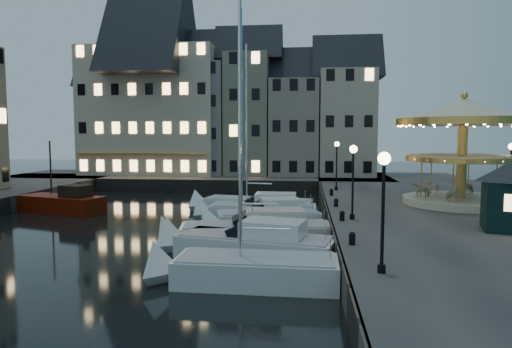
# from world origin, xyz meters

# --- Properties ---
(ground) EXTENTS (160.00, 160.00, 0.00)m
(ground) POSITION_xyz_m (0.00, 0.00, 0.00)
(ground) COLOR black
(ground) RESTS_ON ground
(quay_east) EXTENTS (16.00, 56.00, 1.30)m
(quay_east) POSITION_xyz_m (14.00, 6.00, 0.65)
(quay_east) COLOR #474442
(quay_east) RESTS_ON ground
(quay_north) EXTENTS (44.00, 12.00, 1.30)m
(quay_north) POSITION_xyz_m (-8.00, 28.00, 0.65)
(quay_north) COLOR #474442
(quay_north) RESTS_ON ground
(quaywall_e) EXTENTS (0.15, 44.00, 1.30)m
(quaywall_e) POSITION_xyz_m (6.00, 6.00, 0.65)
(quaywall_e) COLOR #47423A
(quaywall_e) RESTS_ON ground
(quaywall_n) EXTENTS (48.00, 0.15, 1.30)m
(quaywall_n) POSITION_xyz_m (-6.00, 22.00, 0.65)
(quaywall_n) COLOR #47423A
(quaywall_n) RESTS_ON ground
(streetlamp_a) EXTENTS (0.44, 0.44, 4.17)m
(streetlamp_a) POSITION_xyz_m (7.20, -9.00, 4.02)
(streetlamp_a) COLOR black
(streetlamp_a) RESTS_ON quay_east
(streetlamp_b) EXTENTS (0.44, 0.44, 4.17)m
(streetlamp_b) POSITION_xyz_m (7.20, 1.00, 4.02)
(streetlamp_b) COLOR black
(streetlamp_b) RESTS_ON quay_east
(streetlamp_c) EXTENTS (0.44, 0.44, 4.17)m
(streetlamp_c) POSITION_xyz_m (7.20, 14.50, 4.02)
(streetlamp_c) COLOR black
(streetlamp_c) RESTS_ON quay_east
(streetlamp_d) EXTENTS (0.44, 0.44, 4.17)m
(streetlamp_d) POSITION_xyz_m (18.50, 8.00, 4.02)
(streetlamp_d) COLOR black
(streetlamp_d) RESTS_ON quay_east
(bollard_a) EXTENTS (0.30, 0.30, 0.57)m
(bollard_a) POSITION_xyz_m (6.60, -5.00, 1.60)
(bollard_a) COLOR black
(bollard_a) RESTS_ON quay_east
(bollard_b) EXTENTS (0.30, 0.30, 0.57)m
(bollard_b) POSITION_xyz_m (6.60, 0.50, 1.60)
(bollard_b) COLOR black
(bollard_b) RESTS_ON quay_east
(bollard_c) EXTENTS (0.30, 0.30, 0.57)m
(bollard_c) POSITION_xyz_m (6.60, 5.50, 1.60)
(bollard_c) COLOR black
(bollard_c) RESTS_ON quay_east
(bollard_d) EXTENTS (0.30, 0.30, 0.57)m
(bollard_d) POSITION_xyz_m (6.60, 11.00, 1.60)
(bollard_d) COLOR black
(bollard_d) RESTS_ON quay_east
(townhouse_na) EXTENTS (5.50, 8.00, 12.80)m
(townhouse_na) POSITION_xyz_m (-19.50, 30.00, 7.78)
(townhouse_na) COLOR gray
(townhouse_na) RESTS_ON quay_north
(townhouse_nb) EXTENTS (6.16, 8.00, 13.80)m
(townhouse_nb) POSITION_xyz_m (-14.05, 30.00, 8.28)
(townhouse_nb) COLOR slate
(townhouse_nb) RESTS_ON quay_north
(townhouse_nc) EXTENTS (6.82, 8.00, 14.80)m
(townhouse_nc) POSITION_xyz_m (-8.00, 30.00, 8.78)
(townhouse_nc) COLOR gray
(townhouse_nc) RESTS_ON quay_north
(townhouse_nd) EXTENTS (5.50, 8.00, 15.80)m
(townhouse_nd) POSITION_xyz_m (-2.25, 30.00, 9.28)
(townhouse_nd) COLOR gray
(townhouse_nd) RESTS_ON quay_north
(townhouse_ne) EXTENTS (6.16, 8.00, 12.80)m
(townhouse_ne) POSITION_xyz_m (3.20, 30.00, 7.78)
(townhouse_ne) COLOR gray
(townhouse_ne) RESTS_ON quay_north
(townhouse_nf) EXTENTS (6.82, 8.00, 13.80)m
(townhouse_nf) POSITION_xyz_m (9.25, 30.00, 8.28)
(townhouse_nf) COLOR #B7A58E
(townhouse_nf) RESTS_ON quay_north
(hotel_corner) EXTENTS (17.60, 9.00, 16.80)m
(hotel_corner) POSITION_xyz_m (-14.00, 30.00, 9.78)
(hotel_corner) COLOR beige
(hotel_corner) RESTS_ON quay_north
(motorboat_a) EXTENTS (7.59, 2.63, 12.71)m
(motorboat_a) POSITION_xyz_m (2.05, -6.86, 0.54)
(motorboat_a) COLOR silver
(motorboat_a) RESTS_ON ground
(motorboat_b) EXTENTS (8.81, 4.37, 2.15)m
(motorboat_b) POSITION_xyz_m (1.76, -2.89, 0.64)
(motorboat_b) COLOR silver
(motorboat_b) RESTS_ON ground
(motorboat_c) EXTENTS (9.45, 3.88, 12.50)m
(motorboat_c) POSITION_xyz_m (1.53, -0.19, 0.68)
(motorboat_c) COLOR beige
(motorboat_c) RESTS_ON ground
(motorboat_d) EXTENTS (7.56, 4.25, 2.15)m
(motorboat_d) POSITION_xyz_m (1.83, 4.08, 0.64)
(motorboat_d) COLOR white
(motorboat_d) RESTS_ON ground
(motorboat_e) EXTENTS (8.45, 2.50, 2.15)m
(motorboat_e) POSITION_xyz_m (1.21, 7.01, 0.64)
(motorboat_e) COLOR silver
(motorboat_e) RESTS_ON ground
(motorboat_f) EXTENTS (9.47, 4.08, 12.53)m
(motorboat_f) POSITION_xyz_m (0.30, 9.93, 0.53)
(motorboat_f) COLOR silver
(motorboat_f) RESTS_ON ground
(red_fishing_boat) EXTENTS (7.26, 4.25, 5.76)m
(red_fishing_boat) POSITION_xyz_m (-14.15, 8.52, 0.69)
(red_fishing_boat) COLOR #5E1204
(red_fishing_boat) RESTS_ON ground
(carousel) EXTENTS (8.67, 8.67, 7.59)m
(carousel) POSITION_xyz_m (15.10, 7.38, 6.30)
(carousel) COLOR beige
(carousel) RESTS_ON quay_east
(ticket_kiosk) EXTENTS (3.27, 3.27, 3.84)m
(ticket_kiosk) POSITION_xyz_m (14.44, -1.26, 3.58)
(ticket_kiosk) COLOR black
(ticket_kiosk) RESTS_ON quay_east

